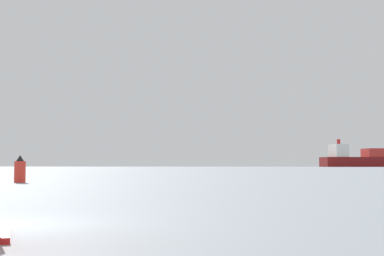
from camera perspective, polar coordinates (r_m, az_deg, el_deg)
ground_plane at (r=15.31m, az=-17.38°, el=-8.66°), size 4000.00×4000.00×0.00m
channel_buoy at (r=52.12m, az=-15.82°, el=-3.83°), size 0.93×0.93×2.27m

